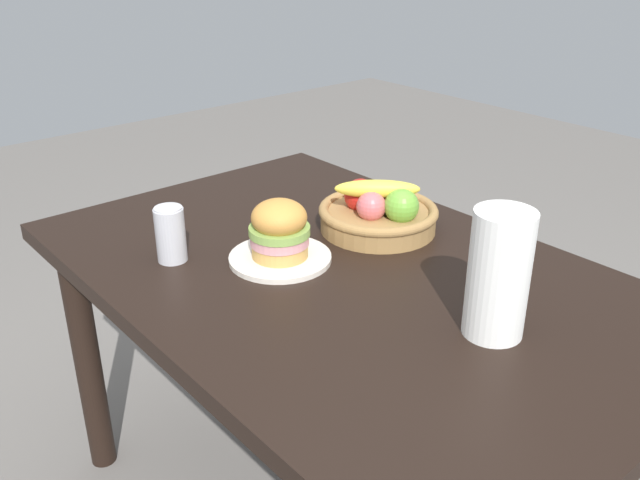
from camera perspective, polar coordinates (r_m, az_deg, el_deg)
dining_table at (r=1.53m, az=1.85°, el=-5.84°), size 1.40×0.90×0.75m
plate at (r=1.52m, az=-3.34°, el=-1.50°), size 0.23×0.23×0.01m
sandwich at (r=1.49m, az=-3.41°, el=0.91°), size 0.13×0.13×0.13m
soda_can at (r=1.53m, az=-12.36°, el=0.48°), size 0.07×0.07×0.13m
fruit_basket at (r=1.66m, az=4.90°, el=2.39°), size 0.29×0.29×0.14m
paper_towel_roll at (r=1.24m, az=14.67°, el=-2.80°), size 0.11×0.11×0.24m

